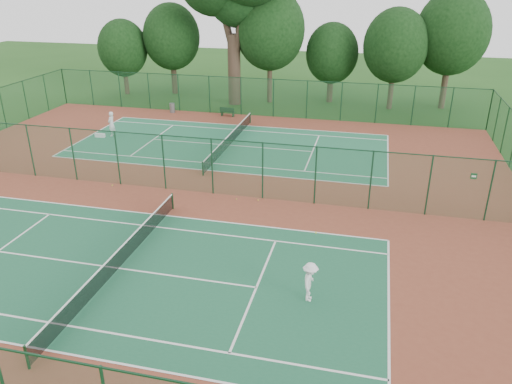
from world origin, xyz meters
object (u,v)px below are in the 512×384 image
at_px(player_near, 310,282).
at_px(trash_bin, 172,108).
at_px(player_far, 111,124).
at_px(kit_bag, 100,135).
at_px(bench, 227,112).

bearing_deg(player_near, trash_bin, 32.34).
height_order(player_far, trash_bin, player_far).
height_order(player_near, kit_bag, player_near).
bearing_deg(bench, kit_bag, -129.81).
distance_m(trash_bin, kit_bag, 9.09).
bearing_deg(trash_bin, kit_bag, -107.57).
bearing_deg(bench, player_near, -62.55).
bearing_deg(player_near, player_far, 45.43).
bearing_deg(kit_bag, trash_bin, 70.99).
xyz_separation_m(player_near, kit_bag, (-19.57, 17.85, -0.72)).
height_order(player_near, trash_bin, player_near).
relative_size(player_near, bench, 1.21).
bearing_deg(trash_bin, player_near, -57.60).
distance_m(player_far, kit_bag, 1.32).
distance_m(player_near, bench, 28.71).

